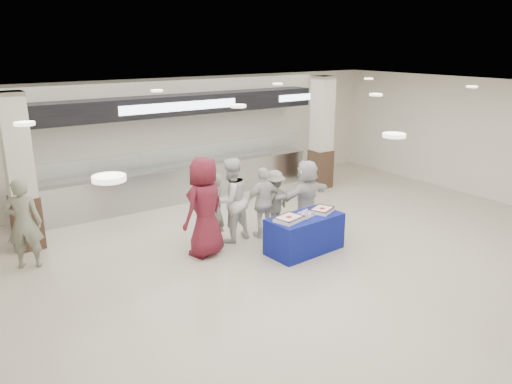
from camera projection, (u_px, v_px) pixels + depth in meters
ground at (308, 272)px, 9.25m from camera, size 14.00×14.00×0.00m
serving_line at (177, 158)px, 13.17m from camera, size 8.70×0.85×2.80m
column_left at (20, 176)px, 9.95m from camera, size 0.55×0.55×3.20m
column_right at (322, 135)px, 14.29m from camera, size 0.55×0.55×3.20m
display_table at (304, 234)px, 10.09m from camera, size 1.60×0.89×0.75m
sheet_cake_left at (289, 218)px, 9.71m from camera, size 0.60×0.52×0.10m
sheet_cake_right at (322, 210)px, 10.22m from camera, size 0.58×0.53×0.10m
cupcake_tray at (305, 214)px, 10.01m from camera, size 0.52×0.44×0.07m
civilian_maroon at (205, 207)px, 9.76m from camera, size 1.14×0.94×2.01m
soldier_a at (214, 210)px, 10.30m from camera, size 0.66×0.54×1.56m
chef_tall at (230, 200)px, 10.50m from camera, size 0.98×0.83×1.81m
chef_short at (264, 202)px, 10.76m from camera, size 0.93×0.42×1.55m
soldier_b at (274, 201)px, 11.05m from camera, size 1.03×0.77×1.42m
civilian_white at (306, 197)px, 10.98m from camera, size 1.57×0.60×1.66m
soldier_bg at (24, 223)px, 9.24m from camera, size 0.75×0.63×1.75m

